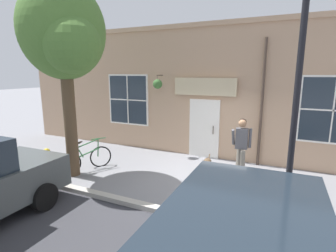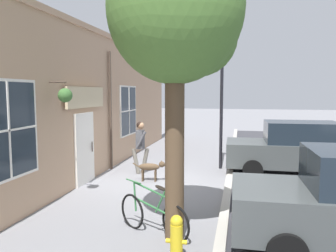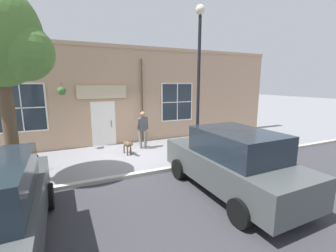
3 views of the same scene
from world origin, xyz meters
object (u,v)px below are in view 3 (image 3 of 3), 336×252
pedestrian_walking (143,126)px  street_lamp (199,66)px  dog_on_leash (128,145)px  leaning_bicycle (22,167)px  street_tree_by_curb (3,41)px  parked_car_mid_block (232,161)px

pedestrian_walking → street_lamp: (2.56, 1.29, 2.50)m
dog_on_leash → leaning_bicycle: (1.03, -3.61, -0.05)m
leaning_bicycle → street_tree_by_curb: bearing=3.8°
pedestrian_walking → parked_car_mid_block: 5.08m
street_tree_by_curb → street_lamp: bearing=85.7°
street_tree_by_curb → street_lamp: size_ratio=0.99×
pedestrian_walking → parked_car_mid_block: bearing=10.0°
pedestrian_walking → street_tree_by_curb: 5.75m
leaning_bicycle → dog_on_leash: bearing=106.0°
dog_on_leash → street_lamp: size_ratio=0.19×
dog_on_leash → street_lamp: (1.96, 2.15, 3.12)m
dog_on_leash → leaning_bicycle: leaning_bicycle is taller
street_tree_by_curb → leaning_bicycle: 3.67m
street_tree_by_curb → leaning_bicycle: bearing=-176.2°
dog_on_leash → street_lamp: 4.26m
street_lamp → leaning_bicycle: bearing=-99.2°
pedestrian_walking → street_lamp: size_ratio=0.31×
pedestrian_walking → street_lamp: bearing=26.6°
pedestrian_walking → street_tree_by_curb: bearing=-64.3°
street_lamp → dog_on_leash: bearing=-132.4°
parked_car_mid_block → street_tree_by_curb: bearing=-118.3°
street_tree_by_curb → parked_car_mid_block: street_tree_by_curb is taller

